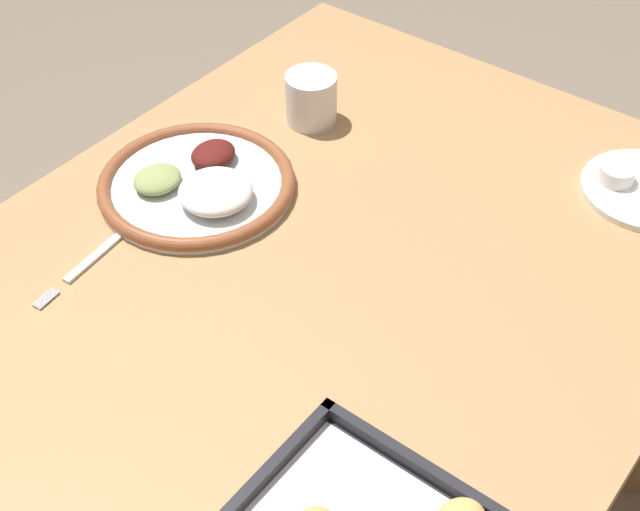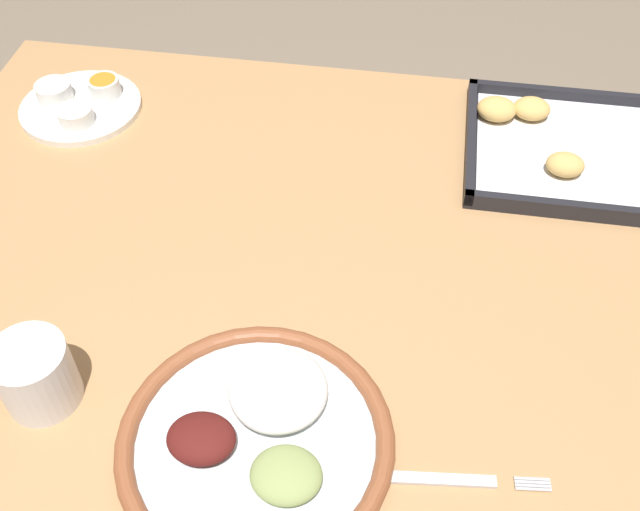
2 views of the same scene
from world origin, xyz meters
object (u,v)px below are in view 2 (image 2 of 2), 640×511
object	(u,v)px
dinner_plate	(258,436)
fork	(426,479)
baking_tray	(595,150)
drinking_cup	(36,375)
saucer_plate	(79,103)

from	to	relation	value
dinner_plate	fork	world-z (taller)	dinner_plate
baking_tray	drinking_cup	world-z (taller)	drinking_cup
fork	saucer_plate	distance (m)	0.76
saucer_plate	drinking_cup	world-z (taller)	drinking_cup
fork	drinking_cup	distance (m)	0.41
saucer_plate	drinking_cup	size ratio (longest dim) A/B	2.28
dinner_plate	drinking_cup	world-z (taller)	drinking_cup
baking_tray	drinking_cup	bearing A→B (deg)	-140.85
dinner_plate	saucer_plate	size ratio (longest dim) A/B	1.55
dinner_plate	drinking_cup	bearing A→B (deg)	175.43
saucer_plate	drinking_cup	xyz separation A→B (m)	(0.15, -0.49, 0.03)
dinner_plate	fork	distance (m)	0.17
saucer_plate	baking_tray	xyz separation A→B (m)	(0.76, 0.01, -0.00)
dinner_plate	saucer_plate	distance (m)	0.63
fork	drinking_cup	xyz separation A→B (m)	(-0.41, 0.03, 0.04)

